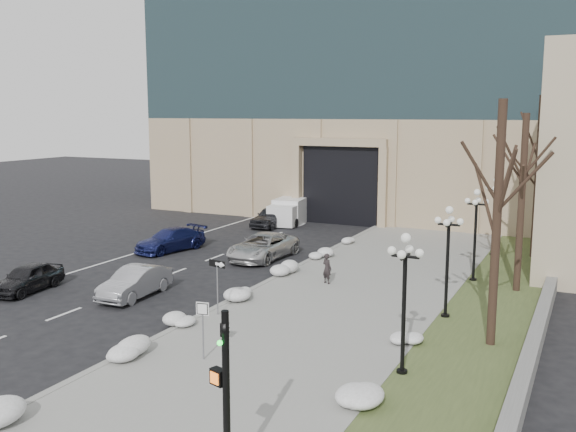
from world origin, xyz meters
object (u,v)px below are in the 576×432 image
object	(u,v)px
car_a	(28,278)
one_way_sign	(220,271)
lamppost_b	(448,247)
lamppost_a	(405,285)
car_c	(170,240)
box_truck	(292,210)
lamppost_d	(495,206)
car_b	(135,282)
pedestrian	(327,268)
lamppost_c	(476,223)
car_e	(272,216)
car_d	(263,247)
traffic_signal	(225,403)
keep_sign	(203,318)

from	to	relation	value
car_a	one_way_sign	distance (m)	10.58
lamppost_b	lamppost_a	bearing A→B (deg)	-90.00
car_c	box_truck	bearing A→B (deg)	93.75
lamppost_a	lamppost_d	xyz separation A→B (m)	(0.00, 19.50, 0.00)
car_c	box_truck	size ratio (longest dim) A/B	0.76
one_way_sign	lamppost_a	world-z (taller)	lamppost_a
box_truck	car_b	bearing A→B (deg)	-91.57
car_b	lamppost_b	size ratio (longest dim) A/B	0.89
pedestrian	lamppost_c	world-z (taller)	lamppost_c
lamppost_d	car_b	bearing A→B (deg)	-130.50
lamppost_b	lamppost_d	bearing A→B (deg)	90.00
car_e	one_way_sign	xyz separation A→B (m)	(8.05, -20.29, 1.26)
car_d	car_a	bearing A→B (deg)	-119.93
pedestrian	lamppost_b	world-z (taller)	lamppost_b
car_b	one_way_sign	xyz separation A→B (m)	(5.21, -0.93, 1.33)
car_d	lamppost_a	xyz separation A→B (m)	(12.07, -12.94, 2.33)
traffic_signal	lamppost_d	distance (m)	27.62
lamppost_c	traffic_signal	bearing A→B (deg)	-94.91
lamppost_c	car_c	bearing A→B (deg)	-178.09
car_e	car_d	bearing A→B (deg)	-65.85
car_b	car_c	distance (m)	10.06
lamppost_b	car_c	bearing A→B (deg)	162.14
car_d	lamppost_a	distance (m)	17.85
car_d	one_way_sign	bearing A→B (deg)	-69.03
one_way_sign	lamppost_b	bearing A→B (deg)	37.01
car_c	lamppost_b	xyz separation A→B (m)	(18.28, -5.89, 2.38)
car_c	pedestrian	bearing A→B (deg)	-1.42
car_c	lamppost_b	distance (m)	19.35
car_a	car_c	bearing A→B (deg)	79.90
car_d	one_way_sign	xyz separation A→B (m)	(3.55, -10.45, 1.28)
car_b	lamppost_d	world-z (taller)	lamppost_d
pedestrian	keep_sign	distance (m)	11.06
car_d	car_e	bearing A→B (deg)	116.78
box_truck	lamppost_c	distance (m)	20.21
car_b	lamppost_c	xyz separation A→B (m)	(13.73, 9.58, 2.37)
one_way_sign	lamppost_b	distance (m)	9.47
car_d	pedestrian	distance (m)	6.80
pedestrian	car_e	bearing A→B (deg)	-29.17
car_b	car_a	bearing A→B (deg)	-167.27
lamppost_d	lamppost_b	bearing A→B (deg)	-90.00
car_d	traffic_signal	xyz separation A→B (m)	(10.26, -20.99, 1.38)
car_b	box_truck	size ratio (longest dim) A/B	0.67
box_truck	lamppost_c	bearing A→B (deg)	-44.77
pedestrian	lamppost_c	xyz separation A→B (m)	(6.43, 3.86, 2.19)
box_truck	lamppost_b	xyz separation A→B (m)	(15.99, -18.67, 2.14)
car_c	one_way_sign	world-z (taller)	one_way_sign
box_truck	lamppost_c	world-z (taller)	lamppost_c
car_d	lamppost_d	distance (m)	13.93
pedestrian	box_truck	distance (m)	18.66
pedestrian	box_truck	xyz separation A→B (m)	(-9.56, 16.02, 0.05)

